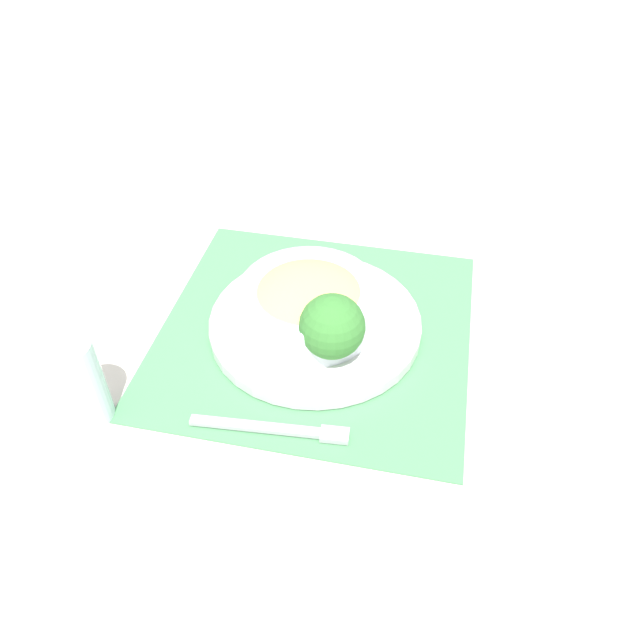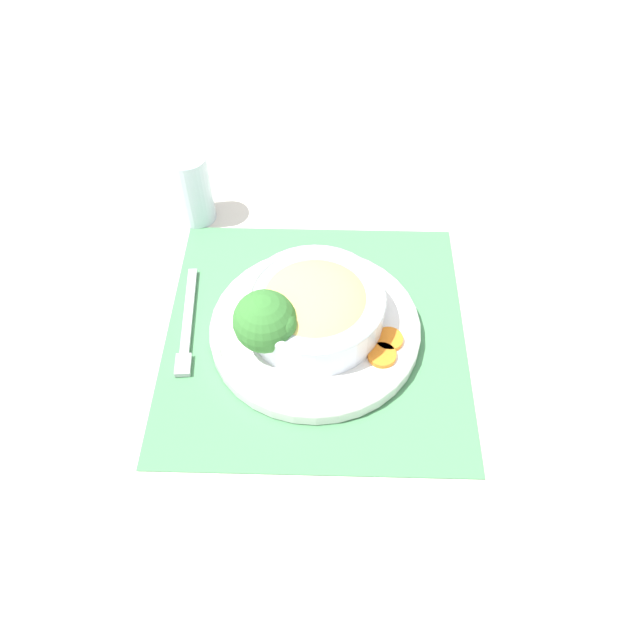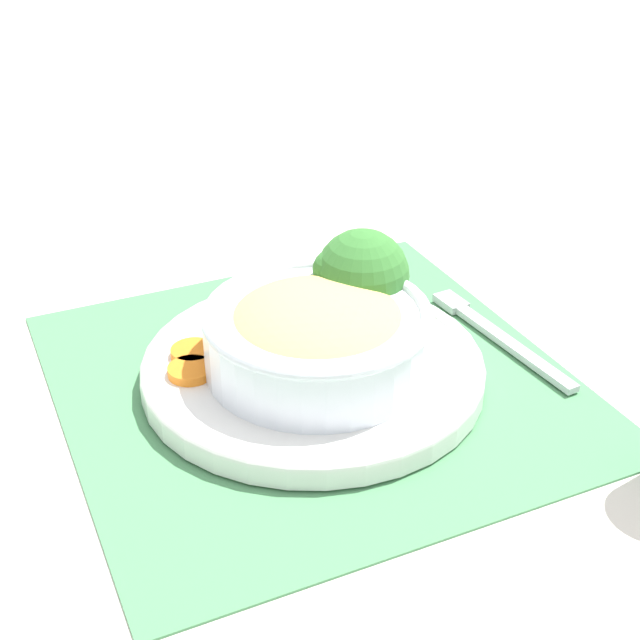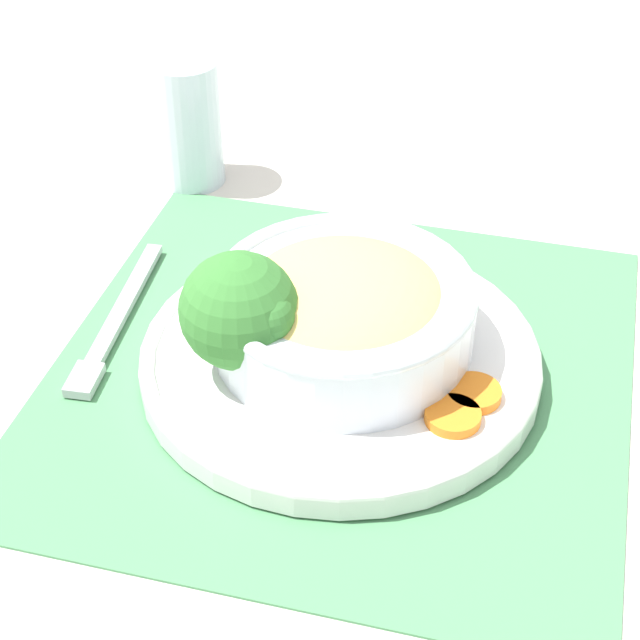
# 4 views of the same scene
# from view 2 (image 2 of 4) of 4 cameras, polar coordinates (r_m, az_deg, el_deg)

# --- Properties ---
(ground_plane) EXTENTS (4.00, 4.00, 0.00)m
(ground_plane) POSITION_cam_2_polar(r_m,az_deg,el_deg) (0.84, -0.41, -1.35)
(ground_plane) COLOR beige
(placemat) EXTENTS (0.42, 0.42, 0.00)m
(placemat) POSITION_cam_2_polar(r_m,az_deg,el_deg) (0.84, -0.41, -1.27)
(placemat) COLOR #4C8C59
(placemat) RESTS_ON ground_plane
(plate) EXTENTS (0.28, 0.28, 0.02)m
(plate) POSITION_cam_2_polar(r_m,az_deg,el_deg) (0.83, -0.42, -0.72)
(plate) COLOR white
(plate) RESTS_ON placemat
(bowl) EXTENTS (0.18, 0.18, 0.06)m
(bowl) POSITION_cam_2_polar(r_m,az_deg,el_deg) (0.81, -0.37, 1.34)
(bowl) COLOR silver
(bowl) RESTS_ON plate
(broccoli_floret) EXTENTS (0.08, 0.08, 0.09)m
(broccoli_floret) POSITION_cam_2_polar(r_m,az_deg,el_deg) (0.77, -5.00, -0.13)
(broccoli_floret) COLOR #759E51
(broccoli_floret) RESTS_ON plate
(carrot_slice_near) EXTENTS (0.04, 0.04, 0.01)m
(carrot_slice_near) POSITION_cam_2_polar(r_m,az_deg,el_deg) (0.80, 5.70, -3.23)
(carrot_slice_near) COLOR orange
(carrot_slice_near) RESTS_ON plate
(carrot_slice_middle) EXTENTS (0.04, 0.04, 0.01)m
(carrot_slice_middle) POSITION_cam_2_polar(r_m,az_deg,el_deg) (0.81, 6.34, -1.78)
(carrot_slice_middle) COLOR orange
(carrot_slice_middle) RESTS_ON plate
(water_glass) EXTENTS (0.06, 0.06, 0.11)m
(water_glass) POSITION_cam_2_polar(r_m,az_deg,el_deg) (0.99, -11.57, 11.43)
(water_glass) COLOR silver
(water_glass) RESTS_ON ground_plane
(fork) EXTENTS (0.02, 0.18, 0.01)m
(fork) POSITION_cam_2_polar(r_m,az_deg,el_deg) (0.86, -12.07, -0.93)
(fork) COLOR #B7B7BC
(fork) RESTS_ON placemat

